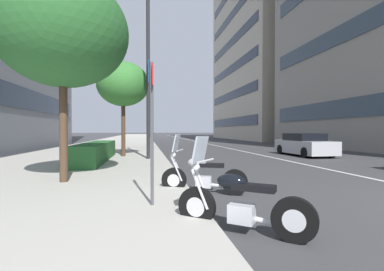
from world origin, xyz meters
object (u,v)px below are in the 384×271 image
object	(u,v)px
motorcycle_mid_row	(239,204)
street_tree_mid_sidewalk	(63,32)
street_lamp_with_banners	(154,50)
street_tree_far_plaza	(123,84)
parking_sign_by_curb	(152,120)
motorcycle_under_tarp	(202,176)
car_lead_in_lane	(304,145)

from	to	relation	value
motorcycle_mid_row	street_tree_mid_sidewalk	xyz separation A→B (m)	(4.07, 3.65, 3.83)
street_lamp_with_banners	street_tree_far_plaza	xyz separation A→B (m)	(1.63, 1.67, -1.52)
street_tree_mid_sidewalk	parking_sign_by_curb	bearing A→B (deg)	-139.94
street_tree_mid_sidewalk	motorcycle_mid_row	bearing A→B (deg)	-138.11
street_lamp_with_banners	motorcycle_under_tarp	bearing A→B (deg)	-172.83
motorcycle_under_tarp	street_tree_far_plaza	world-z (taller)	street_tree_far_plaza
motorcycle_under_tarp	street_lamp_with_banners	world-z (taller)	street_lamp_with_banners
motorcycle_under_tarp	street_tree_far_plaza	distance (m)	10.03
motorcycle_under_tarp	car_lead_in_lane	size ratio (longest dim) A/B	0.48
motorcycle_under_tarp	car_lead_in_lane	distance (m)	12.39
motorcycle_mid_row	parking_sign_by_curb	bearing A→B (deg)	-7.75
parking_sign_by_curb	street_lamp_with_banners	size ratio (longest dim) A/B	0.29
car_lead_in_lane	street_lamp_with_banners	bearing A→B (deg)	99.78
car_lead_in_lane	street_tree_far_plaza	world-z (taller)	street_tree_far_plaza
street_tree_mid_sidewalk	street_tree_far_plaza	size ratio (longest dim) A/B	1.08
street_lamp_with_banners	street_tree_far_plaza	distance (m)	2.79
motorcycle_under_tarp	street_tree_mid_sidewalk	size ratio (longest dim) A/B	0.36
parking_sign_by_curb	street_tree_far_plaza	world-z (taller)	street_tree_far_plaza
motorcycle_mid_row	street_lamp_with_banners	size ratio (longest dim) A/B	0.19
parking_sign_by_curb	street_tree_mid_sidewalk	world-z (taller)	street_tree_mid_sidewalk
motorcycle_under_tarp	street_lamp_with_banners	size ratio (longest dim) A/B	0.22
car_lead_in_lane	motorcycle_mid_row	bearing A→B (deg)	143.58
car_lead_in_lane	street_lamp_with_banners	world-z (taller)	street_lamp_with_banners
parking_sign_by_curb	street_tree_mid_sidewalk	xyz separation A→B (m)	(2.81, 2.36, 2.50)
motorcycle_under_tarp	motorcycle_mid_row	bearing A→B (deg)	111.60
street_tree_far_plaza	motorcycle_mid_row	bearing A→B (deg)	-167.29
car_lead_in_lane	motorcycle_under_tarp	bearing A→B (deg)	136.30
motorcycle_mid_row	car_lead_in_lane	bearing A→B (deg)	-89.17
car_lead_in_lane	parking_sign_by_curb	world-z (taller)	parking_sign_by_curb
motorcycle_under_tarp	street_lamp_with_banners	xyz separation A→B (m)	(7.32, 0.92, 5.21)
street_tree_far_plaza	car_lead_in_lane	bearing A→B (deg)	-89.54
motorcycle_mid_row	motorcycle_under_tarp	distance (m)	2.65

